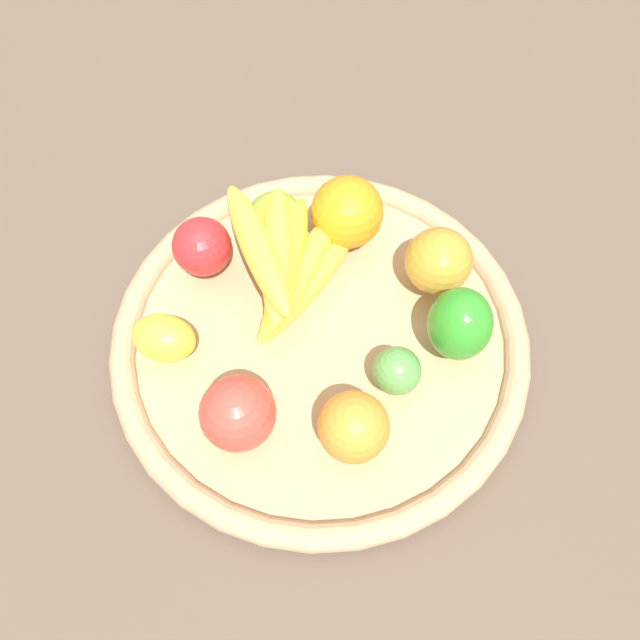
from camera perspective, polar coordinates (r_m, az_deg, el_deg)
ground_plane at (r=0.72m, az=0.00°, el=-2.13°), size 2.40×2.40×0.00m
basket at (r=0.71m, az=0.00°, el=-1.53°), size 0.46×0.46×0.03m
banana_bunch at (r=0.68m, az=-3.05°, el=5.01°), size 0.16×0.18×0.09m
orange_1 at (r=0.73m, az=2.15°, el=9.70°), size 0.12×0.12×0.08m
apple_3 at (r=0.73m, az=-10.54°, el=6.49°), size 0.09×0.09×0.07m
lemon_0 at (r=0.68m, az=-13.83°, el=-1.57°), size 0.07×0.05×0.05m
lime_0 at (r=0.65m, az=6.91°, el=-4.55°), size 0.06×0.06×0.05m
bell_pepper at (r=0.67m, az=12.44°, el=-0.35°), size 0.08×0.08×0.08m
apple_0 at (r=0.71m, az=10.60°, el=5.23°), size 0.09×0.09×0.07m
orange_0 at (r=0.61m, az=3.02°, el=-9.56°), size 0.10×0.10×0.07m
apple_1 at (r=0.74m, az=-3.99°, el=8.90°), size 0.08×0.08×0.07m
apple_2 at (r=0.62m, az=-7.40°, el=-8.29°), size 0.10×0.10×0.07m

